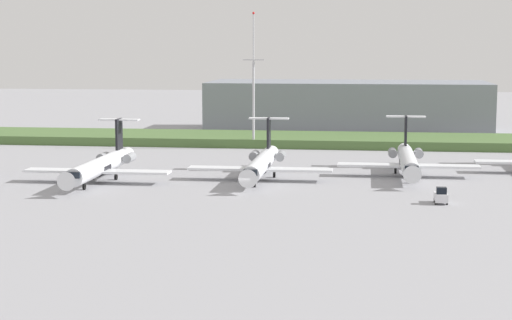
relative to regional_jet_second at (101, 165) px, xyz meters
name	(u,v)px	position (x,y,z in m)	size (l,w,h in m)	color
ground_plane	(267,166)	(23.80, 20.94, -2.54)	(500.00, 500.00, 0.00)	#939399
grass_berm	(285,139)	(23.80, 55.39, -1.61)	(320.00, 20.00, 1.84)	#4C6B38
regional_jet_second	(101,165)	(0.00, 0.00, 0.00)	(22.81, 31.00, 9.00)	silver
regional_jet_third	(261,163)	(24.69, 5.58, 0.00)	(22.81, 31.00, 9.00)	silver
regional_jet_fourth	(408,160)	(48.04, 12.49, 0.00)	(22.81, 31.00, 9.00)	silver
antenna_mast	(254,93)	(18.09, 45.95, 8.96)	(4.40, 0.50, 27.89)	#B2B2B7
distant_hangar	(348,106)	(36.42, 84.70, 3.58)	(68.15, 25.94, 12.24)	gray
baggage_tug	(441,196)	(51.40, -12.43, -1.53)	(1.72, 3.20, 2.30)	silver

